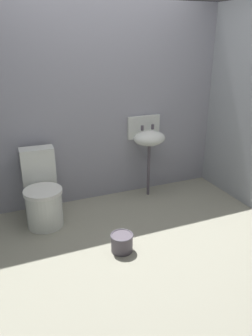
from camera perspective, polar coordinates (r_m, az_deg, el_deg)
The scene contains 5 objects.
ground_plane at distance 3.34m, azimuth 1.95°, elevation -13.58°, with size 3.49×2.69×0.08m, color gray.
wall_back at distance 3.92m, azimuth -5.22°, elevation 10.52°, with size 3.49×0.10×2.27m, color #9696A2.
toilet_near_wall at distance 3.65m, azimuth -14.21°, elevation -4.49°, with size 0.42×0.61×0.78m.
sink at distance 4.03m, azimuth 3.88°, elevation 5.30°, with size 0.42×0.35×0.99m.
bucket at distance 3.18m, azimuth -0.71°, elevation -12.66°, with size 0.22×0.22×0.18m.
Camera 1 is at (-1.15, -2.47, 1.89)m, focal length 35.37 mm.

